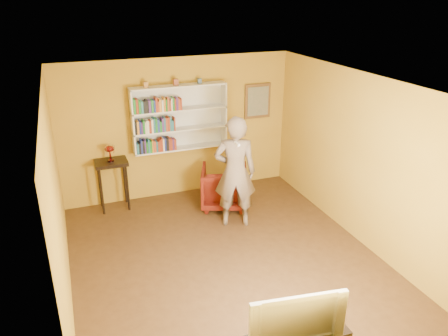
{
  "coord_description": "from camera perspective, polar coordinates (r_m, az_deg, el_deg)",
  "views": [
    {
      "loc": [
        -2.01,
        -5.35,
        3.85
      ],
      "look_at": [
        0.29,
        0.75,
        1.16
      ],
      "focal_mm": 35.0,
      "sensor_mm": 36.0,
      "label": 1
    }
  ],
  "objects": [
    {
      "name": "books_row_middle",
      "position": [
        8.14,
        -9.02,
        5.51
      ],
      "size": [
        0.74,
        0.19,
        0.27
      ],
      "color": "black",
      "rests_on": "bookshelf"
    },
    {
      "name": "bookshelf",
      "position": [
        8.32,
        -5.91,
        6.62
      ],
      "size": [
        1.8,
        0.29,
        1.23
      ],
      "color": "silver",
      "rests_on": "room_shell"
    },
    {
      "name": "room_shell",
      "position": [
        6.38,
        -0.03,
        -3.94
      ],
      "size": [
        5.3,
        5.8,
        2.88
      ],
      "color": "#402914",
      "rests_on": "ground"
    },
    {
      "name": "ornament_centre",
      "position": [
        8.1,
        -6.33,
        11.08
      ],
      "size": [
        0.08,
        0.08,
        0.11
      ],
      "primitive_type": "cube",
      "color": "brown",
      "rests_on": "bookshelf"
    },
    {
      "name": "ornament_right",
      "position": [
        8.22,
        -3.23,
        11.29
      ],
      "size": [
        0.07,
        0.07,
        0.09
      ],
      "primitive_type": "cube",
      "color": "#49627A",
      "rests_on": "bookshelf"
    },
    {
      "name": "framed_painting",
      "position": [
        8.87,
        4.41,
        8.71
      ],
      "size": [
        0.55,
        0.05,
        0.7
      ],
      "color": "brown",
      "rests_on": "room_shell"
    },
    {
      "name": "books_row_lower",
      "position": [
        8.26,
        -8.86,
        2.96
      ],
      "size": [
        0.74,
        0.19,
        0.26
      ],
      "color": "#22667F",
      "rests_on": "bookshelf"
    },
    {
      "name": "person",
      "position": [
        7.35,
        1.45,
        -0.56
      ],
      "size": [
        0.83,
        0.67,
        1.96
      ],
      "primitive_type": "imported",
      "rotation": [
        0.0,
        0.0,
        2.81
      ],
      "color": "#6C5B4F",
      "rests_on": "ground"
    },
    {
      "name": "television",
      "position": [
        4.8,
        9.17,
        -18.27
      ],
      "size": [
        1.04,
        0.28,
        0.59
      ],
      "primitive_type": "imported",
      "rotation": [
        0.0,
        0.0,
        -0.14
      ],
      "color": "black",
      "rests_on": "tv_cabinet"
    },
    {
      "name": "console_table",
      "position": [
        8.22,
        -14.46,
        -0.18
      ],
      "size": [
        0.58,
        0.44,
        0.95
      ],
      "color": "black",
      "rests_on": "ground"
    },
    {
      "name": "ruby_lustre",
      "position": [
        8.09,
        -14.71,
        2.25
      ],
      "size": [
        0.18,
        0.18,
        0.29
      ],
      "color": "maroon",
      "rests_on": "console_table"
    },
    {
      "name": "ornament_left",
      "position": [
        7.99,
        -10.18,
        10.67
      ],
      "size": [
        0.07,
        0.07,
        0.1
      ],
      "primitive_type": "cube",
      "color": "#B27632",
      "rests_on": "bookshelf"
    },
    {
      "name": "armchair",
      "position": [
        8.22,
        0.01,
        -2.46
      ],
      "size": [
        1.08,
        1.1,
        0.78
      ],
      "primitive_type": "imported",
      "rotation": [
        0.0,
        0.0,
        2.77
      ],
      "color": "#450804",
      "rests_on": "ground"
    },
    {
      "name": "game_remote",
      "position": [
        6.77,
        1.73,
        3.17
      ],
      "size": [
        0.04,
        0.15,
        0.04
      ],
      "primitive_type": "cube",
      "color": "white",
      "rests_on": "person"
    },
    {
      "name": "books_row_upper",
      "position": [
        8.05,
        -8.77,
        8.12
      ],
      "size": [
        0.88,
        0.19,
        0.27
      ],
      "color": "#1A7520",
      "rests_on": "bookshelf"
    }
  ]
}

